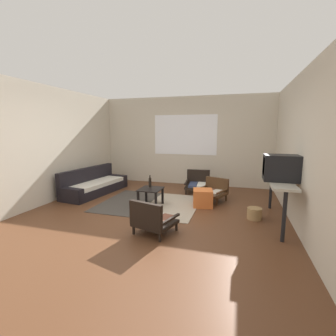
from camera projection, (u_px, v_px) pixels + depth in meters
name	position (u px, v px, depth m)	size (l,w,h in m)	color
ground_plane	(151.00, 216.00, 4.75)	(7.80, 7.80, 0.00)	#56331E
far_wall_with_window	(185.00, 141.00, 7.43)	(5.60, 0.13, 2.70)	beige
side_wall_right	(302.00, 150.00, 4.06)	(0.12, 6.60, 2.70)	beige
side_wall_left	(48.00, 145.00, 5.57)	(0.12, 6.60, 2.70)	beige
area_rug	(150.00, 203.00, 5.54)	(2.21, 1.88, 0.01)	#38332D
couch	(94.00, 185.00, 6.45)	(0.92, 2.07, 0.68)	black
coffee_table	(151.00, 192.00, 5.32)	(0.49, 0.55, 0.40)	black
armchair_by_window	(198.00, 183.00, 6.57)	(0.69, 0.67, 0.59)	black
armchair_striped_foreground	(152.00, 219.00, 3.89)	(0.74, 0.73, 0.58)	black
armchair_corner	(213.00, 190.00, 5.77)	(0.77, 0.75, 0.53)	#472D19
ottoman_orange	(203.00, 198.00, 5.33)	(0.42, 0.42, 0.38)	#D1662D
console_shelf	(278.00, 183.00, 4.33)	(0.39, 1.77, 0.84)	#B2AD9E
crt_television	(281.00, 168.00, 4.06)	(0.56, 0.42, 0.44)	black
clay_vase	(275.00, 167.00, 4.72)	(0.21, 0.21, 0.34)	#A87047
glass_bottle	(150.00, 182.00, 5.45)	(0.06, 0.06, 0.27)	black
wicker_basket	(254.00, 214.00, 4.57)	(0.27, 0.27, 0.22)	#9E7A4C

